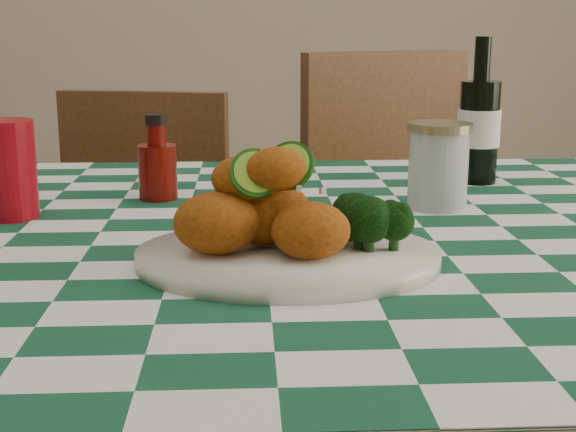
{
  "coord_description": "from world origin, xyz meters",
  "views": [
    {
      "loc": [
        -0.02,
        -0.99,
        1.04
      ],
      "look_at": [
        0.02,
        -0.16,
        0.84
      ],
      "focal_mm": 50.0,
      "sensor_mm": 36.0,
      "label": 1
    }
  ],
  "objects_px": {
    "wooden_chair_right": "(430,270)",
    "mason_jar": "(438,166)",
    "plate": "(288,257)",
    "fried_chicken_pile": "(276,200)",
    "wooden_chair_left": "(122,298)",
    "beer_bottle": "(480,111)",
    "red_tumbler": "(7,170)",
    "ketchup_bottle": "(157,157)"
  },
  "relations": [
    {
      "from": "wooden_chair_right",
      "to": "mason_jar",
      "type": "bearing_deg",
      "value": -125.66
    },
    {
      "from": "plate",
      "to": "fried_chicken_pile",
      "type": "height_order",
      "value": "fried_chicken_pile"
    },
    {
      "from": "wooden_chair_left",
      "to": "wooden_chair_right",
      "type": "relative_size",
      "value": 0.91
    },
    {
      "from": "beer_bottle",
      "to": "wooden_chair_left",
      "type": "xyz_separation_m",
      "value": [
        -0.66,
        0.43,
        -0.46
      ]
    },
    {
      "from": "beer_bottle",
      "to": "wooden_chair_left",
      "type": "bearing_deg",
      "value": 146.76
    },
    {
      "from": "mason_jar",
      "to": "beer_bottle",
      "type": "xyz_separation_m",
      "value": [
        0.11,
        0.18,
        0.06
      ]
    },
    {
      "from": "plate",
      "to": "red_tumbler",
      "type": "bearing_deg",
      "value": 146.53
    },
    {
      "from": "red_tumbler",
      "to": "wooden_chair_right",
      "type": "bearing_deg",
      "value": 42.4
    },
    {
      "from": "fried_chicken_pile",
      "to": "wooden_chair_right",
      "type": "bearing_deg",
      "value": 66.97
    },
    {
      "from": "plate",
      "to": "wooden_chair_left",
      "type": "relative_size",
      "value": 0.37
    },
    {
      "from": "ketchup_bottle",
      "to": "wooden_chair_left",
      "type": "xyz_separation_m",
      "value": [
        -0.15,
        0.53,
        -0.41
      ]
    },
    {
      "from": "plate",
      "to": "mason_jar",
      "type": "xyz_separation_m",
      "value": [
        0.23,
        0.27,
        0.05
      ]
    },
    {
      "from": "plate",
      "to": "ketchup_bottle",
      "type": "bearing_deg",
      "value": 116.68
    },
    {
      "from": "fried_chicken_pile",
      "to": "ketchup_bottle",
      "type": "xyz_separation_m",
      "value": [
        -0.16,
        0.35,
        -0.01
      ]
    },
    {
      "from": "wooden_chair_left",
      "to": "ketchup_bottle",
      "type": "bearing_deg",
      "value": -61.61
    },
    {
      "from": "plate",
      "to": "fried_chicken_pile",
      "type": "relative_size",
      "value": 1.91
    },
    {
      "from": "red_tumbler",
      "to": "wooden_chair_right",
      "type": "distance_m",
      "value": 1.06
    },
    {
      "from": "fried_chicken_pile",
      "to": "wooden_chair_right",
      "type": "relative_size",
      "value": 0.18
    },
    {
      "from": "plate",
      "to": "mason_jar",
      "type": "bearing_deg",
      "value": 49.73
    },
    {
      "from": "ketchup_bottle",
      "to": "beer_bottle",
      "type": "distance_m",
      "value": 0.52
    },
    {
      "from": "ketchup_bottle",
      "to": "red_tumbler",
      "type": "bearing_deg",
      "value": -149.54
    },
    {
      "from": "ketchup_bottle",
      "to": "beer_bottle",
      "type": "bearing_deg",
      "value": 11.21
    },
    {
      "from": "plate",
      "to": "red_tumbler",
      "type": "xyz_separation_m",
      "value": [
        -0.36,
        0.24,
        0.06
      ]
    },
    {
      "from": "ketchup_bottle",
      "to": "wooden_chair_right",
      "type": "xyz_separation_m",
      "value": [
        0.55,
        0.56,
        -0.36
      ]
    },
    {
      "from": "fried_chicken_pile",
      "to": "mason_jar",
      "type": "relative_size",
      "value": 1.42
    },
    {
      "from": "red_tumbler",
      "to": "mason_jar",
      "type": "distance_m",
      "value": 0.59
    },
    {
      "from": "ketchup_bottle",
      "to": "mason_jar",
      "type": "height_order",
      "value": "ketchup_bottle"
    },
    {
      "from": "beer_bottle",
      "to": "wooden_chair_left",
      "type": "relative_size",
      "value": 0.26
    },
    {
      "from": "red_tumbler",
      "to": "wooden_chair_left",
      "type": "relative_size",
      "value": 0.15
    },
    {
      "from": "mason_jar",
      "to": "red_tumbler",
      "type": "bearing_deg",
      "value": -177.37
    },
    {
      "from": "fried_chicken_pile",
      "to": "red_tumbler",
      "type": "height_order",
      "value": "red_tumbler"
    },
    {
      "from": "plate",
      "to": "fried_chicken_pile",
      "type": "xyz_separation_m",
      "value": [
        -0.01,
        0.0,
        0.06
      ]
    },
    {
      "from": "ketchup_bottle",
      "to": "wooden_chair_right",
      "type": "bearing_deg",
      "value": 45.66
    },
    {
      "from": "mason_jar",
      "to": "wooden_chair_right",
      "type": "distance_m",
      "value": 0.75
    },
    {
      "from": "beer_bottle",
      "to": "wooden_chair_right",
      "type": "distance_m",
      "value": 0.62
    },
    {
      "from": "beer_bottle",
      "to": "fried_chicken_pile",
      "type": "bearing_deg",
      "value": -127.66
    },
    {
      "from": "wooden_chair_right",
      "to": "plate",
      "type": "bearing_deg",
      "value": -134.97
    },
    {
      "from": "plate",
      "to": "mason_jar",
      "type": "relative_size",
      "value": 2.72
    },
    {
      "from": "red_tumbler",
      "to": "wooden_chair_left",
      "type": "height_order",
      "value": "red_tumbler"
    },
    {
      "from": "plate",
      "to": "wooden_chair_left",
      "type": "height_order",
      "value": "wooden_chair_left"
    },
    {
      "from": "beer_bottle",
      "to": "wooden_chair_left",
      "type": "distance_m",
      "value": 0.91
    },
    {
      "from": "mason_jar",
      "to": "wooden_chair_left",
      "type": "bearing_deg",
      "value": 131.8
    }
  ]
}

